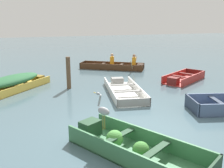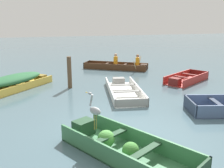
{
  "view_description": "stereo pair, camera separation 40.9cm",
  "coord_description": "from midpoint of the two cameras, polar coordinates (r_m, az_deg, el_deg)",
  "views": [
    {
      "loc": [
        -2.72,
        -5.59,
        2.8
      ],
      "look_at": [
        0.66,
        3.38,
        0.35
      ],
      "focal_mm": 40.0,
      "sensor_mm": 36.0,
      "label": 1
    },
    {
      "loc": [
        -2.34,
        -5.72,
        2.8
      ],
      "look_at": [
        0.66,
        3.38,
        0.35
      ],
      "focal_mm": 40.0,
      "sensor_mm": 36.0,
      "label": 2
    }
  ],
  "objects": [
    {
      "name": "skiff_yellow_near_moored",
      "position": [
        11.07,
        -22.81,
        0.41
      ],
      "size": [
        3.26,
        3.27,
        0.61
      ],
      "color": "#E5BC47",
      "rests_on": "ground"
    },
    {
      "name": "dinghy_green_foreground",
      "position": [
        5.54,
        1.82,
        -14.1
      ],
      "size": [
        2.42,
        3.3,
        0.43
      ],
      "color": "#387047",
      "rests_on": "ground"
    },
    {
      "name": "ground_plane",
      "position": [
        6.8,
        3.18,
        -10.0
      ],
      "size": [
        80.0,
        80.0,
        0.0
      ],
      "primitive_type": "plane",
      "color": "#47606B"
    },
    {
      "name": "heron_on_dinghy",
      "position": [
        5.51,
        -4.16,
        -5.92
      ],
      "size": [
        0.29,
        0.43,
        0.84
      ],
      "color": "olive",
      "rests_on": "dinghy_green_foreground"
    },
    {
      "name": "rowboat_dark_varnish_with_crew",
      "position": [
        14.8,
        0.06,
        4.15
      ],
      "size": [
        3.65,
        3.13,
        0.92
      ],
      "color": "#4C2D19",
      "rests_on": "ground"
    },
    {
      "name": "skiff_red_far_moored",
      "position": [
        12.21,
        14.99,
        1.2
      ],
      "size": [
        2.76,
        2.14,
        0.36
      ],
      "color": "#AD2D28",
      "rests_on": "ground"
    },
    {
      "name": "skiff_white_mid_moored",
      "position": [
        9.95,
        1.43,
        -1.43
      ],
      "size": [
        1.8,
        3.5,
        0.3
      ],
      "color": "white",
      "rests_on": "ground"
    },
    {
      "name": "mooring_post",
      "position": [
        10.61,
        -11.01,
        2.51
      ],
      "size": [
        0.18,
        0.18,
        1.34
      ],
      "primitive_type": "cylinder",
      "color": "brown",
      "rests_on": "ground"
    }
  ]
}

